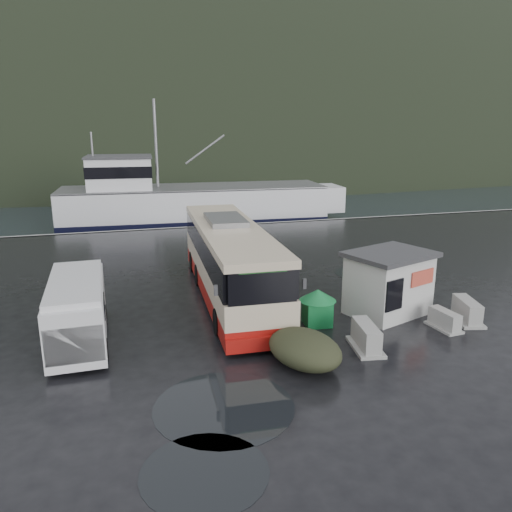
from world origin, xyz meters
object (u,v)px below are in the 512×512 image
object	(u,v)px
jersey_barrier_c	(466,321)
jersey_barrier_a	(365,348)
waste_bin_left	(255,336)
fishing_trawler	(195,209)
coach_bus	(231,297)
ticket_kiosk	(386,313)
waste_bin_right	(317,324)
jersey_barrier_b	(444,328)
white_van	(81,341)
dome_tent	(304,364)

from	to	relation	value
jersey_barrier_c	jersey_barrier_a	bearing A→B (deg)	-166.72
waste_bin_left	fishing_trawler	bearing A→B (deg)	85.43
coach_bus	ticket_kiosk	size ratio (longest dim) A/B	3.71
waste_bin_left	waste_bin_right	size ratio (longest dim) A/B	0.98
jersey_barrier_a	jersey_barrier_b	bearing A→B (deg)	11.90
waste_bin_left	ticket_kiosk	world-z (taller)	ticket_kiosk
coach_bus	jersey_barrier_b	world-z (taller)	coach_bus
white_van	jersey_barrier_b	world-z (taller)	white_van
jersey_barrier_c	coach_bus	bearing A→B (deg)	147.28
waste_bin_right	jersey_barrier_c	xyz separation A→B (m)	(5.78, -1.29, 0.00)
dome_tent	waste_bin_left	bearing A→B (deg)	110.06
waste_bin_right	fishing_trawler	xyz separation A→B (m)	(-0.33, 28.18, 0.00)
ticket_kiosk	waste_bin_left	bearing A→B (deg)	167.99
fishing_trawler	jersey_barrier_c	bearing A→B (deg)	-75.08
fishing_trawler	coach_bus	bearing A→B (deg)	-91.95
white_van	jersey_barrier_b	xyz separation A→B (m)	(13.23, -2.51, 0.00)
coach_bus	jersey_barrier_a	distance (m)	7.29
white_van	jersey_barrier_a	distance (m)	10.08
white_van	jersey_barrier_c	size ratio (longest dim) A/B	3.18
coach_bus	waste_bin_right	distance (m)	4.76
waste_bin_left	jersey_barrier_a	distance (m)	3.96
waste_bin_left	dome_tent	bearing A→B (deg)	-69.94
dome_tent	white_van	bearing A→B (deg)	151.56
white_van	jersey_barrier_b	bearing A→B (deg)	-11.91
ticket_kiosk	jersey_barrier_b	world-z (taller)	ticket_kiosk
dome_tent	ticket_kiosk	world-z (taller)	ticket_kiosk
white_van	dome_tent	size ratio (longest dim) A/B	2.00
coach_bus	jersey_barrier_b	distance (m)	9.04
white_van	fishing_trawler	distance (m)	28.62
dome_tent	jersey_barrier_a	size ratio (longest dim) A/B	1.56
ticket_kiosk	jersey_barrier_c	size ratio (longest dim) A/B	1.88
dome_tent	fishing_trawler	distance (m)	31.21
jersey_barrier_b	jersey_barrier_c	xyz separation A→B (m)	(1.29, 0.40, 0.00)
waste_bin_right	jersey_barrier_b	distance (m)	4.80
jersey_barrier_a	jersey_barrier_c	world-z (taller)	jersey_barrier_a
ticket_kiosk	coach_bus	bearing A→B (deg)	127.48
waste_bin_left	fishing_trawler	size ratio (longest dim) A/B	0.05
jersey_barrier_c	white_van	bearing A→B (deg)	171.74
jersey_barrier_a	jersey_barrier_c	xyz separation A→B (m)	(4.99, 1.18, 0.00)
white_van	waste_bin_left	distance (m)	6.26
dome_tent	jersey_barrier_b	xyz separation A→B (m)	(6.17, 1.32, 0.00)
jersey_barrier_c	ticket_kiosk	bearing A→B (deg)	147.84
white_van	waste_bin_left	size ratio (longest dim) A/B	4.00
white_van	fishing_trawler	bearing A→B (deg)	71.72
white_van	coach_bus	bearing A→B (deg)	26.13
waste_bin_left	jersey_barrier_b	distance (m)	7.21
coach_bus	fishing_trawler	size ratio (longest dim) A/B	0.44
white_van	jersey_barrier_c	distance (m)	14.68
jersey_barrier_b	fishing_trawler	bearing A→B (deg)	99.17
jersey_barrier_a	fishing_trawler	xyz separation A→B (m)	(-1.12, 30.65, 0.00)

